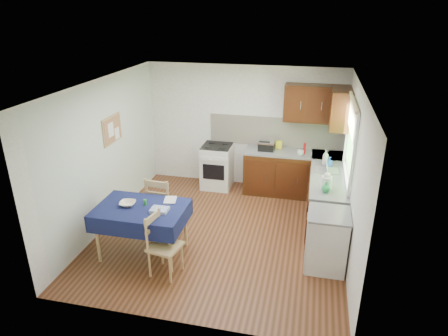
% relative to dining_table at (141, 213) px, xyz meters
% --- Properties ---
extents(floor, '(4.20, 4.20, 0.00)m').
position_rel_dining_table_xyz_m(floor, '(1.02, 0.83, -0.70)').
color(floor, '#452812').
rests_on(floor, ground).
extents(ceiling, '(4.00, 4.20, 0.02)m').
position_rel_dining_table_xyz_m(ceiling, '(1.02, 0.83, 1.80)').
color(ceiling, white).
rests_on(ceiling, wall_back).
extents(wall_back, '(4.00, 0.02, 2.50)m').
position_rel_dining_table_xyz_m(wall_back, '(1.02, 2.93, 0.55)').
color(wall_back, silver).
rests_on(wall_back, ground).
extents(wall_front, '(4.00, 0.02, 2.50)m').
position_rel_dining_table_xyz_m(wall_front, '(1.02, -1.27, 0.55)').
color(wall_front, silver).
rests_on(wall_front, ground).
extents(wall_left, '(0.02, 4.20, 2.50)m').
position_rel_dining_table_xyz_m(wall_left, '(-0.98, 0.83, 0.55)').
color(wall_left, silver).
rests_on(wall_left, ground).
extents(wall_right, '(0.02, 4.20, 2.50)m').
position_rel_dining_table_xyz_m(wall_right, '(3.02, 0.83, 0.55)').
color(wall_right, silver).
rests_on(wall_right, ground).
extents(base_cabinets, '(1.90, 2.30, 0.86)m').
position_rel_dining_table_xyz_m(base_cabinets, '(2.37, 2.09, -0.27)').
color(base_cabinets, black).
rests_on(base_cabinets, ground).
extents(worktop_back, '(1.90, 0.60, 0.04)m').
position_rel_dining_table_xyz_m(worktop_back, '(2.07, 2.63, 0.18)').
color(worktop_back, slate).
rests_on(worktop_back, base_cabinets).
extents(worktop_right, '(0.60, 1.70, 0.04)m').
position_rel_dining_table_xyz_m(worktop_right, '(2.72, 1.48, 0.18)').
color(worktop_right, slate).
rests_on(worktop_right, base_cabinets).
extents(worktop_corner, '(0.60, 0.60, 0.04)m').
position_rel_dining_table_xyz_m(worktop_corner, '(2.72, 2.63, 0.18)').
color(worktop_corner, slate).
rests_on(worktop_corner, base_cabinets).
extents(splashback, '(2.70, 0.02, 0.60)m').
position_rel_dining_table_xyz_m(splashback, '(1.67, 2.92, 0.50)').
color(splashback, white).
rests_on(splashback, wall_back).
extents(upper_cabinets, '(1.20, 0.85, 0.70)m').
position_rel_dining_table_xyz_m(upper_cabinets, '(2.54, 2.63, 1.15)').
color(upper_cabinets, black).
rests_on(upper_cabinets, wall_back).
extents(stove, '(0.60, 0.61, 0.92)m').
position_rel_dining_table_xyz_m(stove, '(0.52, 2.63, -0.24)').
color(stove, silver).
rests_on(stove, ground).
extents(window, '(0.04, 1.48, 1.26)m').
position_rel_dining_table_xyz_m(window, '(2.99, 1.53, 0.95)').
color(window, '#2F5E27').
rests_on(window, wall_right).
extents(fridge, '(0.58, 0.60, 0.89)m').
position_rel_dining_table_xyz_m(fridge, '(2.72, 0.28, -0.26)').
color(fridge, silver).
rests_on(fridge, ground).
extents(corkboard, '(0.04, 0.62, 0.47)m').
position_rel_dining_table_xyz_m(corkboard, '(-0.95, 1.13, 0.90)').
color(corkboard, tan).
rests_on(corkboard, wall_left).
extents(dining_table, '(1.33, 0.90, 0.80)m').
position_rel_dining_table_xyz_m(dining_table, '(0.00, 0.00, 0.00)').
color(dining_table, '#101E43').
rests_on(dining_table, ground).
extents(chair_far, '(0.48, 0.48, 1.02)m').
position_rel_dining_table_xyz_m(chair_far, '(0.06, 0.66, -0.16)').
color(chair_far, tan).
rests_on(chair_far, ground).
extents(chair_near, '(0.48, 0.48, 0.93)m').
position_rel_dining_table_xyz_m(chair_near, '(0.46, -0.38, -0.21)').
color(chair_near, tan).
rests_on(chair_near, ground).
extents(toaster, '(0.25, 0.16, 0.19)m').
position_rel_dining_table_xyz_m(toaster, '(1.49, 2.58, 0.29)').
color(toaster, silver).
rests_on(toaster, worktop_back).
extents(sandwich_press, '(0.31, 0.26, 0.18)m').
position_rel_dining_table_xyz_m(sandwich_press, '(1.52, 2.63, 0.29)').
color(sandwich_press, black).
rests_on(sandwich_press, worktop_back).
extents(sauce_bottle, '(0.05, 0.05, 0.21)m').
position_rel_dining_table_xyz_m(sauce_bottle, '(2.27, 2.58, 0.31)').
color(sauce_bottle, '#B50E12').
rests_on(sauce_bottle, worktop_back).
extents(yellow_packet, '(0.12, 0.08, 0.15)m').
position_rel_dining_table_xyz_m(yellow_packet, '(1.76, 2.78, 0.28)').
color(yellow_packet, yellow).
rests_on(yellow_packet, worktop_back).
extents(dish_rack, '(0.39, 0.30, 0.19)m').
position_rel_dining_table_xyz_m(dish_rack, '(2.69, 1.79, 0.22)').
color(dish_rack, gray).
rests_on(dish_rack, worktop_right).
extents(kettle, '(0.16, 0.16, 0.28)m').
position_rel_dining_table_xyz_m(kettle, '(2.67, 1.05, 0.32)').
color(kettle, silver).
rests_on(kettle, worktop_right).
extents(cup, '(0.16, 0.16, 0.10)m').
position_rel_dining_table_xyz_m(cup, '(2.20, 2.47, 0.25)').
color(cup, silver).
rests_on(cup, worktop_back).
extents(soap_bottle_a, '(0.15, 0.15, 0.28)m').
position_rel_dining_table_xyz_m(soap_bottle_a, '(2.66, 2.09, 0.34)').
color(soap_bottle_a, silver).
rests_on(soap_bottle_a, worktop_right).
extents(soap_bottle_b, '(0.12, 0.12, 0.19)m').
position_rel_dining_table_xyz_m(soap_bottle_b, '(2.72, 1.99, 0.29)').
color(soap_bottle_b, blue).
rests_on(soap_bottle_b, worktop_right).
extents(soap_bottle_c, '(0.17, 0.17, 0.18)m').
position_rel_dining_table_xyz_m(soap_bottle_c, '(2.66, 0.93, 0.29)').
color(soap_bottle_c, '#268E45').
rests_on(soap_bottle_c, worktop_right).
extents(plate_bowl, '(0.27, 0.27, 0.06)m').
position_rel_dining_table_xyz_m(plate_bowl, '(-0.21, 0.01, 0.13)').
color(plate_bowl, '#F0DEC4').
rests_on(plate_bowl, dining_table).
extents(book, '(0.23, 0.28, 0.02)m').
position_rel_dining_table_xyz_m(book, '(0.27, 0.28, 0.11)').
color(book, white).
rests_on(book, dining_table).
extents(spice_jar, '(0.04, 0.04, 0.09)m').
position_rel_dining_table_xyz_m(spice_jar, '(0.04, 0.08, 0.15)').
color(spice_jar, '#268E2D').
rests_on(spice_jar, dining_table).
extents(tea_towel, '(0.26, 0.20, 0.05)m').
position_rel_dining_table_xyz_m(tea_towel, '(0.32, -0.05, 0.13)').
color(tea_towel, '#2A4B9B').
rests_on(tea_towel, dining_table).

